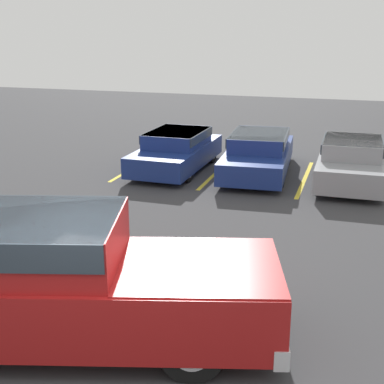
% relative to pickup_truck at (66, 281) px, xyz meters
% --- Properties ---
extents(ground_plane, '(60.00, 60.00, 0.00)m').
position_rel_pickup_truck_xyz_m(ground_plane, '(0.76, -0.40, -0.93)').
color(ground_plane, '#38383A').
extents(stall_stripe_a, '(0.12, 4.26, 0.01)m').
position_rel_pickup_truck_xyz_m(stall_stripe_a, '(-3.13, 9.82, -0.92)').
color(stall_stripe_a, yellow).
rests_on(stall_stripe_a, ground_plane).
extents(stall_stripe_b, '(0.12, 4.26, 0.01)m').
position_rel_pickup_truck_xyz_m(stall_stripe_b, '(-0.41, 9.82, -0.92)').
color(stall_stripe_b, yellow).
rests_on(stall_stripe_b, ground_plane).
extents(stall_stripe_c, '(0.12, 4.26, 0.01)m').
position_rel_pickup_truck_xyz_m(stall_stripe_c, '(2.32, 9.82, -0.92)').
color(stall_stripe_c, yellow).
rests_on(stall_stripe_c, ground_plane).
extents(pickup_truck, '(6.37, 3.64, 1.88)m').
position_rel_pickup_truck_xyz_m(pickup_truck, '(0.00, 0.00, 0.00)').
color(pickup_truck, '#A51919').
rests_on(pickup_truck, ground_plane).
extents(parked_sedan_a, '(1.86, 4.39, 1.24)m').
position_rel_pickup_truck_xyz_m(parked_sedan_a, '(-1.73, 9.74, -0.27)').
color(parked_sedan_a, navy).
rests_on(parked_sedan_a, ground_plane).
extents(parked_sedan_b, '(2.16, 4.88, 1.25)m').
position_rel_pickup_truck_xyz_m(parked_sedan_b, '(0.84, 10.07, -0.26)').
color(parked_sedan_b, navy).
rests_on(parked_sedan_b, ground_plane).
extents(parked_sedan_c, '(1.85, 4.25, 1.28)m').
position_rel_pickup_truck_xyz_m(parked_sedan_c, '(3.61, 9.79, -0.25)').
color(parked_sedan_c, gray).
rests_on(parked_sedan_c, ground_plane).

